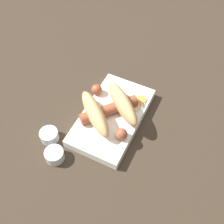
% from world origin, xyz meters
% --- Properties ---
extents(ground_plane, '(3.00, 3.00, 0.00)m').
position_xyz_m(ground_plane, '(0.00, 0.00, 0.00)').
color(ground_plane, '#33281E').
extents(food_tray, '(0.26, 0.15, 0.03)m').
position_xyz_m(food_tray, '(0.00, 0.00, 0.01)').
color(food_tray, silver).
rests_on(food_tray, ground_plane).
extents(bread_roll, '(0.19, 0.19, 0.06)m').
position_xyz_m(bread_roll, '(-0.00, 0.01, 0.05)').
color(bread_roll, tan).
rests_on(bread_roll, food_tray).
extents(sausage, '(0.14, 0.15, 0.03)m').
position_xyz_m(sausage, '(-0.00, 0.01, 0.04)').
color(sausage, brown).
rests_on(sausage, food_tray).
extents(pickled_veggies, '(0.06, 0.06, 0.00)m').
position_xyz_m(pickled_veggies, '(0.06, -0.05, 0.03)').
color(pickled_veggies, '#F99E4C').
rests_on(pickled_veggies, food_tray).
extents(condiment_cup_near, '(0.05, 0.05, 0.03)m').
position_xyz_m(condiment_cup_near, '(-0.12, 0.12, 0.01)').
color(condiment_cup_near, silver).
rests_on(condiment_cup_near, ground_plane).
extents(condiment_cup_far, '(0.05, 0.05, 0.03)m').
position_xyz_m(condiment_cup_far, '(-0.17, 0.08, 0.01)').
color(condiment_cup_far, silver).
rests_on(condiment_cup_far, ground_plane).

